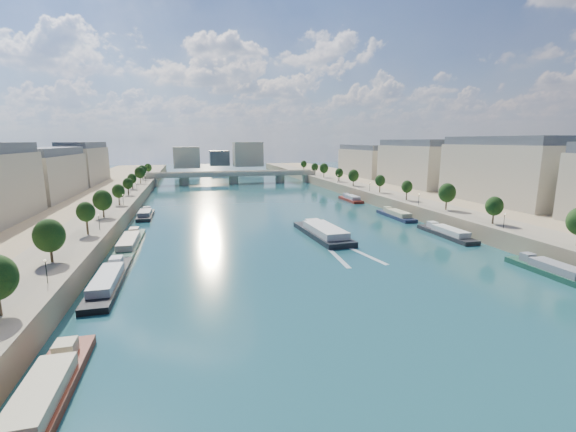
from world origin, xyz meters
TOP-DOWN VIEW (x-y plane):
  - ground at (0.00, 100.00)m, footprint 700.00×700.00m
  - quay_left at (-72.00, 100.00)m, footprint 44.00×520.00m
  - quay_right at (72.00, 100.00)m, footprint 44.00×520.00m
  - pave_left at (-57.00, 100.00)m, footprint 14.00×520.00m
  - pave_right at (57.00, 100.00)m, footprint 14.00×520.00m
  - trees_left at (-55.00, 102.00)m, footprint 4.80×268.80m
  - trees_right at (55.00, 110.00)m, footprint 4.80×268.80m
  - lamps_left at (-52.50, 90.00)m, footprint 0.36×200.36m
  - lamps_right at (52.50, 105.00)m, footprint 0.36×200.36m
  - buildings_left at (-85.00, 112.00)m, footprint 16.00×226.00m
  - buildings_right at (85.00, 112.00)m, footprint 16.00×226.00m
  - skyline at (3.19, 319.52)m, footprint 79.00×42.00m
  - bridge at (0.00, 220.41)m, footprint 112.00×12.00m
  - tour_barge at (9.22, 67.93)m, footprint 9.99×30.31m
  - wake at (9.22, 51.38)m, footprint 10.75×26.02m
  - moored_barges_left at (-45.50, 41.61)m, footprint 5.00×155.31m
  - moored_barges_right at (45.50, 56.15)m, footprint 5.00×160.50m

SIDE VIEW (x-z plane):
  - ground at x=0.00m, z-range 0.00..0.00m
  - wake at x=9.22m, z-range 0.00..0.04m
  - moored_barges_right at x=45.50m, z-range -0.96..2.64m
  - moored_barges_left at x=-45.50m, z-range -0.96..2.64m
  - tour_barge at x=9.22m, z-range -0.86..3.20m
  - quay_left at x=-72.00m, z-range 0.00..5.00m
  - quay_right at x=72.00m, z-range 0.00..5.00m
  - pave_left at x=-57.00m, z-range 5.00..5.10m
  - pave_right at x=57.00m, z-range 5.00..5.10m
  - bridge at x=0.00m, z-range 1.01..9.16m
  - lamps_left at x=-52.50m, z-range 5.64..9.92m
  - lamps_right at x=52.50m, z-range 5.64..9.92m
  - trees_left at x=-55.00m, z-range 6.35..14.61m
  - trees_right at x=55.00m, z-range 6.35..14.61m
  - skyline at x=3.19m, z-range 3.66..25.66m
  - buildings_left at x=-85.00m, z-range 4.85..28.05m
  - buildings_right at x=85.00m, z-range 4.85..28.05m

